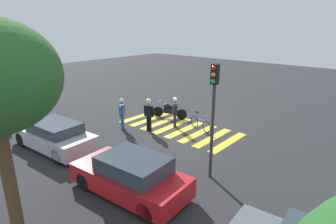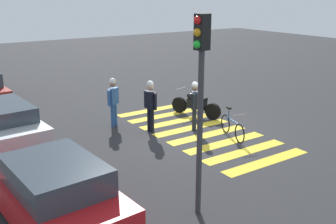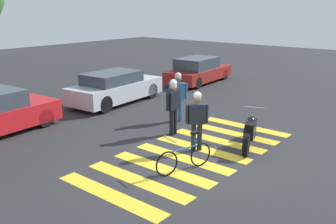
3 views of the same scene
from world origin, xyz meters
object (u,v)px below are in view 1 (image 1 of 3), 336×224
object	(u,v)px
officer_on_foot	(175,110)
car_maroon_wagon	(7,110)
officer_by_motorcycle	(149,112)
traffic_light_pole	(213,104)
car_red_convertible	(131,176)
car_silver_sedan	(54,136)
leaning_bicycle	(200,124)
police_motorcycle	(170,111)
pedestrian_bystander	(122,112)

from	to	relation	value
officer_on_foot	car_maroon_wagon	bearing A→B (deg)	34.48
car_maroon_wagon	officer_on_foot	bearing A→B (deg)	-145.52
officer_by_motorcycle	traffic_light_pole	bearing A→B (deg)	159.50
officer_on_foot	traffic_light_pole	xyz separation A→B (m)	(-4.49, 3.33, 1.89)
officer_on_foot	car_red_convertible	bearing A→B (deg)	116.72
officer_on_foot	officer_by_motorcycle	world-z (taller)	officer_by_motorcycle
car_silver_sedan	car_maroon_wagon	bearing A→B (deg)	-1.97
leaning_bicycle	officer_by_motorcycle	xyz separation A→B (m)	(2.02, 1.97, 0.70)
leaning_bicycle	officer_by_motorcycle	size ratio (longest dim) A/B	0.90
police_motorcycle	leaning_bicycle	world-z (taller)	police_motorcycle
leaning_bicycle	traffic_light_pole	bearing A→B (deg)	128.94
police_motorcycle	officer_by_motorcycle	size ratio (longest dim) A/B	1.16
leaning_bicycle	officer_by_motorcycle	bearing A→B (deg)	44.26
officer_by_motorcycle	car_maroon_wagon	bearing A→B (deg)	29.49
officer_on_foot	car_red_convertible	distance (m)	6.75
leaning_bicycle	traffic_light_pole	xyz separation A→B (m)	(-3.15, 3.90, 2.53)
police_motorcycle	officer_on_foot	size ratio (longest dim) A/B	1.21
car_silver_sedan	officer_on_foot	bearing A→B (deg)	-111.86
officer_by_motorcycle	car_red_convertible	xyz separation A→B (m)	(-3.71, 4.63, -0.39)
police_motorcycle	car_silver_sedan	bearing A→B (deg)	80.94
pedestrian_bystander	officer_by_motorcycle	bearing A→B (deg)	-148.14
officer_by_motorcycle	pedestrian_bystander	xyz separation A→B (m)	(1.27, 0.79, -0.03)
leaning_bicycle	pedestrian_bystander	distance (m)	4.34
leaning_bicycle	car_silver_sedan	size ratio (longest dim) A/B	0.36
leaning_bicycle	police_motorcycle	bearing A→B (deg)	-10.20
officer_by_motorcycle	car_red_convertible	world-z (taller)	officer_by_motorcycle
police_motorcycle	car_maroon_wagon	world-z (taller)	car_maroon_wagon
car_red_convertible	car_maroon_wagon	distance (m)	11.38
police_motorcycle	pedestrian_bystander	size ratio (longest dim) A/B	1.19
leaning_bicycle	pedestrian_bystander	bearing A→B (deg)	39.96
car_maroon_wagon	police_motorcycle	bearing A→B (deg)	-136.25
car_red_convertible	traffic_light_pole	world-z (taller)	traffic_light_pole
police_motorcycle	car_red_convertible	bearing A→B (deg)	121.32
car_silver_sedan	car_maroon_wagon	size ratio (longest dim) A/B	1.00
police_motorcycle	traffic_light_pole	distance (m)	7.63
leaning_bicycle	car_red_convertible	bearing A→B (deg)	104.37
car_maroon_wagon	traffic_light_pole	size ratio (longest dim) A/B	1.05
officer_by_motorcycle	car_silver_sedan	distance (m)	4.87
pedestrian_bystander	car_maroon_wagon	bearing A→B (deg)	29.01
car_maroon_wagon	traffic_light_pole	world-z (taller)	traffic_light_pole
car_maroon_wagon	pedestrian_bystander	bearing A→B (deg)	-150.99
car_red_convertible	car_silver_sedan	bearing A→B (deg)	-0.98
leaning_bicycle	pedestrian_bystander	xyz separation A→B (m)	(3.29, 2.75, 0.67)
police_motorcycle	car_maroon_wagon	bearing A→B (deg)	43.75
leaning_bicycle	officer_on_foot	distance (m)	1.59
leaning_bicycle	car_maroon_wagon	xyz separation A→B (m)	(9.68, 6.30, 0.28)
leaning_bicycle	car_red_convertible	size ratio (longest dim) A/B	0.38
car_red_convertible	car_maroon_wagon	xyz separation A→B (m)	(11.37, -0.30, -0.03)
police_motorcycle	pedestrian_bystander	xyz separation A→B (m)	(0.68, 3.22, 0.57)
officer_on_foot	pedestrian_bystander	distance (m)	2.92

